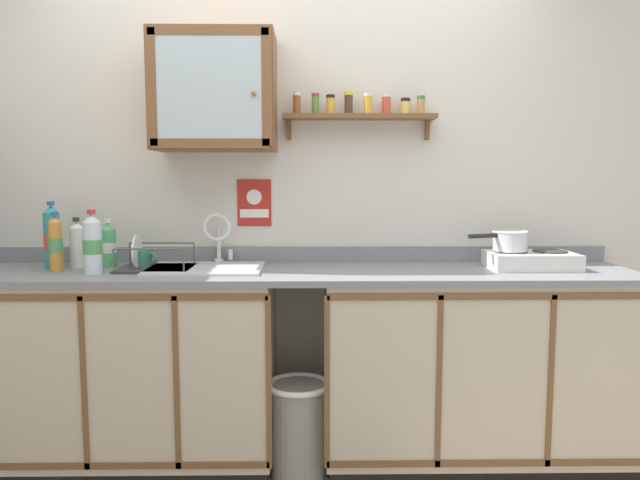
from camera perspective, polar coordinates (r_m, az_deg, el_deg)
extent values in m
cube|color=silver|center=(3.16, -3.11, 3.03)|extent=(3.99, 0.05, 2.48)
cube|color=black|center=(3.33, -19.17, -18.51)|extent=(1.58, 0.53, 0.08)
cube|color=beige|center=(3.14, -19.65, -10.98)|extent=(1.61, 0.59, 0.85)
cube|color=brown|center=(2.77, -21.91, -5.11)|extent=(1.61, 0.01, 0.03)
cube|color=brown|center=(3.01, -21.31, -19.44)|extent=(1.61, 0.01, 0.03)
cube|color=brown|center=(2.87, -21.60, -12.66)|extent=(0.02, 0.01, 0.78)
cube|color=brown|center=(2.76, -13.53, -13.18)|extent=(0.02, 0.01, 0.78)
cube|color=brown|center=(2.70, -4.91, -13.45)|extent=(0.02, 0.01, 0.78)
cube|color=black|center=(3.27, 14.32, -18.76)|extent=(1.45, 0.53, 0.08)
cube|color=beige|center=(3.08, 14.69, -11.13)|extent=(1.48, 0.59, 0.85)
cube|color=brown|center=(2.71, 16.59, -5.17)|extent=(1.48, 0.01, 0.03)
cube|color=brown|center=(2.95, 16.12, -19.77)|extent=(1.48, 0.01, 0.03)
cube|color=brown|center=(2.69, 0.66, -13.47)|extent=(0.02, 0.01, 0.78)
cube|color=brown|center=(2.75, 11.29, -13.18)|extent=(0.02, 0.01, 0.78)
cube|color=brown|center=(2.89, 21.15, -12.51)|extent=(0.02, 0.01, 0.78)
cube|color=gray|center=(2.87, -3.33, -3.18)|extent=(3.35, 0.62, 0.03)
cube|color=gray|center=(3.15, -3.11, -1.36)|extent=(3.35, 0.02, 0.08)
cube|color=silver|center=(2.93, -10.83, -2.68)|extent=(0.54, 0.40, 0.01)
cube|color=slate|center=(2.95, -10.78, -4.68)|extent=(0.46, 0.33, 0.01)
cube|color=slate|center=(3.11, -10.27, -3.27)|extent=(0.46, 0.01, 0.10)
cube|color=slate|center=(2.78, -11.40, -4.39)|extent=(0.46, 0.01, 0.10)
cylinder|color=#4C4C51|center=(2.95, -10.78, -4.72)|extent=(0.04, 0.04, 0.01)
cylinder|color=silver|center=(3.14, -9.61, -1.96)|extent=(0.05, 0.05, 0.02)
cylinder|color=silver|center=(3.13, -9.64, -0.21)|extent=(0.02, 0.02, 0.17)
torus|color=silver|center=(3.06, -9.84, 1.24)|extent=(0.14, 0.02, 0.14)
cylinder|color=silver|center=(3.13, -8.53, -1.36)|extent=(0.02, 0.02, 0.06)
cube|color=silver|center=(3.09, 19.49, -1.85)|extent=(0.41, 0.27, 0.08)
cylinder|color=#2D2D2D|center=(3.07, 17.66, -1.04)|extent=(0.16, 0.16, 0.01)
cylinder|color=#2D2D2D|center=(3.14, 21.08, -1.01)|extent=(0.16, 0.16, 0.01)
cylinder|color=black|center=(2.94, 18.50, -2.20)|extent=(0.03, 0.02, 0.03)
cylinder|color=black|center=(3.01, 22.06, -2.14)|extent=(0.03, 0.02, 0.03)
cylinder|color=silver|center=(3.06, 17.69, -0.12)|extent=(0.16, 0.16, 0.09)
torus|color=silver|center=(3.06, 17.71, 0.74)|extent=(0.17, 0.17, 0.01)
cylinder|color=black|center=(2.96, 15.26, 0.38)|extent=(0.15, 0.07, 0.02)
cylinder|color=gold|center=(3.08, -23.89, -0.59)|extent=(0.06, 0.06, 0.23)
cone|color=gold|center=(3.07, -23.99, 1.83)|extent=(0.06, 0.06, 0.03)
cylinder|color=#2D59B2|center=(3.07, -24.01, 2.28)|extent=(0.03, 0.03, 0.02)
cylinder|color=#4C9959|center=(3.08, -23.90, -0.44)|extent=(0.06, 0.06, 0.07)
cylinder|color=#4CB266|center=(3.14, -19.53, -0.75)|extent=(0.08, 0.08, 0.19)
cone|color=#4CB266|center=(3.13, -19.61, 1.26)|extent=(0.07, 0.07, 0.03)
cylinder|color=white|center=(3.13, -19.62, 1.76)|extent=(0.03, 0.03, 0.02)
cylinder|color=white|center=(3.14, -19.54, -0.68)|extent=(0.08, 0.08, 0.05)
cylinder|color=white|center=(3.18, -22.14, -0.67)|extent=(0.07, 0.07, 0.20)
cone|color=white|center=(3.17, -22.22, 1.36)|extent=(0.07, 0.07, 0.03)
cylinder|color=#262626|center=(3.17, -22.24, 1.82)|extent=(0.03, 0.03, 0.02)
cylinder|color=white|center=(3.19, -22.13, -0.83)|extent=(0.07, 0.07, 0.05)
cylinder|color=silver|center=(2.94, -20.86, -0.72)|extent=(0.08, 0.08, 0.24)
cone|color=silver|center=(2.93, -20.97, 1.97)|extent=(0.08, 0.08, 0.04)
cylinder|color=red|center=(2.93, -20.99, 2.53)|extent=(0.04, 0.04, 0.02)
cylinder|color=#4C9959|center=(2.94, -20.87, -0.59)|extent=(0.09, 0.09, 0.07)
cylinder|color=teal|center=(3.19, -24.16, -0.04)|extent=(0.08, 0.08, 0.27)
cone|color=teal|center=(3.18, -24.29, 2.71)|extent=(0.07, 0.07, 0.03)
cylinder|color=#2D59B2|center=(3.18, -24.31, 3.20)|extent=(0.03, 0.03, 0.02)
cylinder|color=#D84C3F|center=(3.19, -24.16, -0.17)|extent=(0.08, 0.08, 0.08)
cube|color=#333338|center=(2.99, -15.37, -2.62)|extent=(0.35, 0.27, 0.01)
cylinder|color=#4C4F54|center=(2.91, -19.10, -1.83)|extent=(0.01, 0.01, 0.10)
cylinder|color=#4C4F54|center=(2.82, -12.88, -1.88)|extent=(0.01, 0.01, 0.10)
cylinder|color=#4C4F54|center=(3.14, -17.67, -1.21)|extent=(0.01, 0.01, 0.10)
cylinder|color=#4C4F54|center=(3.07, -11.91, -1.23)|extent=(0.01, 0.01, 0.10)
cylinder|color=#4C4F54|center=(2.85, -16.06, -0.83)|extent=(0.32, 0.01, 0.01)
cylinder|color=#4C4F54|center=(3.09, -14.85, -0.27)|extent=(0.32, 0.01, 0.01)
cylinder|color=white|center=(3.00, -17.03, -1.08)|extent=(0.01, 0.16, 0.16)
cylinder|color=#337259|center=(3.04, -16.55, -1.75)|extent=(0.09, 0.09, 0.09)
torus|color=#337259|center=(3.01, -15.80, -1.72)|extent=(0.06, 0.04, 0.06)
cube|color=brown|center=(3.04, -10.00, 13.71)|extent=(0.59, 0.31, 0.57)
cube|color=silver|center=(2.88, -10.53, 14.12)|extent=(0.48, 0.01, 0.47)
cube|color=brown|center=(2.93, -15.79, 13.85)|extent=(0.05, 0.01, 0.53)
cube|color=brown|center=(2.84, -5.10, 14.29)|extent=(0.05, 0.01, 0.53)
cube|color=brown|center=(2.92, -10.63, 19.09)|extent=(0.55, 0.01, 0.05)
cube|color=brown|center=(2.85, -10.43, 9.04)|extent=(0.55, 0.01, 0.05)
sphere|color=olive|center=(2.83, -6.34, 13.74)|extent=(0.02, 0.02, 0.02)
cube|color=brown|center=(3.08, 3.77, 11.64)|extent=(0.77, 0.14, 0.02)
cube|color=brown|center=(3.12, -2.94, 10.43)|extent=(0.02, 0.03, 0.10)
cube|color=brown|center=(3.18, 10.19, 10.27)|extent=(0.02, 0.03, 0.10)
cylinder|color=brown|center=(3.07, -2.23, 12.74)|extent=(0.04, 0.04, 0.09)
cylinder|color=white|center=(3.08, -2.24, 13.73)|extent=(0.04, 0.04, 0.02)
cylinder|color=#598C3F|center=(3.08, -0.44, 12.70)|extent=(0.04, 0.04, 0.09)
cylinder|color=red|center=(3.08, -0.44, 13.66)|extent=(0.04, 0.04, 0.02)
cylinder|color=gold|center=(3.07, 1.01, 12.65)|extent=(0.04, 0.04, 0.08)
cylinder|color=black|center=(3.07, 1.01, 13.54)|extent=(0.04, 0.04, 0.02)
cylinder|color=#4C3326|center=(3.09, 2.74, 12.74)|extent=(0.04, 0.04, 0.09)
cylinder|color=yellow|center=(3.10, 2.75, 13.75)|extent=(0.04, 0.04, 0.02)
cylinder|color=gold|center=(3.08, 4.60, 12.68)|extent=(0.04, 0.04, 0.09)
cylinder|color=white|center=(3.09, 4.61, 13.63)|extent=(0.05, 0.05, 0.02)
cylinder|color=#CC4C33|center=(3.11, 6.34, 12.59)|extent=(0.04, 0.04, 0.09)
cylinder|color=white|center=(3.12, 6.35, 13.54)|extent=(0.05, 0.05, 0.02)
cylinder|color=#E0C659|center=(3.12, 8.14, 12.35)|extent=(0.05, 0.05, 0.07)
cylinder|color=black|center=(3.13, 8.16, 13.09)|extent=(0.05, 0.05, 0.02)
cylinder|color=tan|center=(3.12, 9.60, 12.42)|extent=(0.04, 0.04, 0.08)
cylinder|color=#33723F|center=(3.13, 9.61, 13.25)|extent=(0.04, 0.04, 0.02)
cube|color=#B2261E|center=(3.14, -6.28, 3.54)|extent=(0.18, 0.01, 0.24)
cube|color=white|center=(3.14, -6.28, 2.54)|extent=(0.15, 0.00, 0.04)
cylinder|color=white|center=(3.14, -6.30, 4.09)|extent=(0.08, 0.00, 0.08)
cylinder|color=gray|center=(2.95, -2.03, -17.62)|extent=(0.27, 0.27, 0.44)
torus|color=white|center=(2.87, -2.04, -13.63)|extent=(0.30, 0.30, 0.03)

